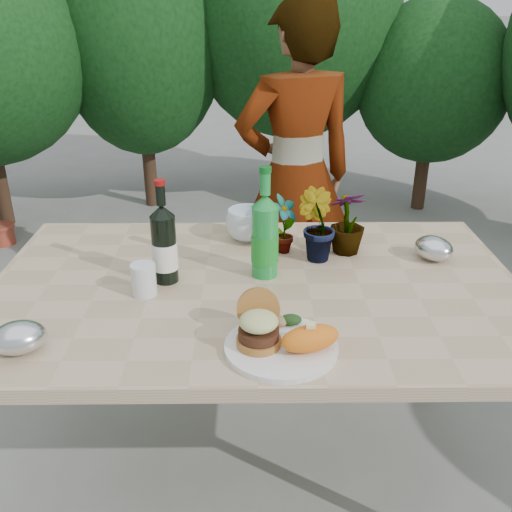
{
  "coord_description": "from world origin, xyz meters",
  "views": [
    {
      "loc": [
        -0.01,
        -1.52,
        1.55
      ],
      "look_at": [
        0.0,
        -0.08,
        0.88
      ],
      "focal_mm": 40.0,
      "sensor_mm": 36.0,
      "label": 1
    }
  ],
  "objects_px": {
    "patio_table": "(256,300)",
    "dinner_plate": "(281,347)",
    "wine_bottle": "(164,245)",
    "person": "(296,178)"
  },
  "relations": [
    {
      "from": "patio_table",
      "to": "dinner_plate",
      "type": "height_order",
      "value": "dinner_plate"
    },
    {
      "from": "wine_bottle",
      "to": "dinner_plate",
      "type": "bearing_deg",
      "value": -24.31
    },
    {
      "from": "patio_table",
      "to": "wine_bottle",
      "type": "bearing_deg",
      "value": 174.53
    },
    {
      "from": "wine_bottle",
      "to": "person",
      "type": "relative_size",
      "value": 0.2
    },
    {
      "from": "patio_table",
      "to": "wine_bottle",
      "type": "relative_size",
      "value": 5.02
    },
    {
      "from": "wine_bottle",
      "to": "person",
      "type": "height_order",
      "value": "person"
    },
    {
      "from": "patio_table",
      "to": "person",
      "type": "bearing_deg",
      "value": 78.92
    },
    {
      "from": "patio_table",
      "to": "dinner_plate",
      "type": "distance_m",
      "value": 0.36
    },
    {
      "from": "dinner_plate",
      "to": "person",
      "type": "xyz_separation_m",
      "value": [
        0.13,
        1.32,
        0.02
      ]
    },
    {
      "from": "patio_table",
      "to": "dinner_plate",
      "type": "xyz_separation_m",
      "value": [
        0.06,
        -0.35,
        0.06
      ]
    }
  ]
}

